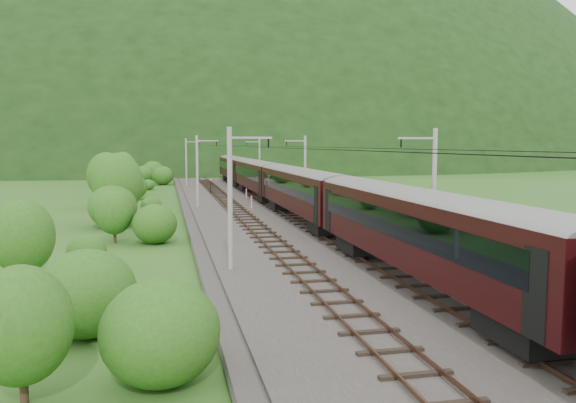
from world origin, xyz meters
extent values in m
plane|color=#2A541A|center=(0.00, 0.00, 0.00)|extent=(600.00, 600.00, 0.00)
cube|color=#38332D|center=(0.00, 10.00, 0.15)|extent=(14.00, 220.00, 0.30)
cube|color=brown|center=(-3.12, 10.00, 0.49)|extent=(0.08, 220.00, 0.15)
cube|color=brown|center=(-1.68, 10.00, 0.49)|extent=(0.08, 220.00, 0.15)
cube|color=black|center=(-2.40, 10.00, 0.36)|extent=(2.40, 220.00, 0.12)
cube|color=brown|center=(1.68, 10.00, 0.49)|extent=(0.08, 220.00, 0.15)
cube|color=brown|center=(3.12, 10.00, 0.49)|extent=(0.08, 220.00, 0.15)
cube|color=black|center=(2.40, 10.00, 0.36)|extent=(2.40, 220.00, 0.12)
cylinder|color=gray|center=(-6.20, 0.00, 4.30)|extent=(0.28, 0.28, 8.00)
cube|color=gray|center=(-5.00, 0.00, 7.70)|extent=(2.40, 0.12, 0.12)
cylinder|color=black|center=(-4.00, 0.00, 7.40)|extent=(0.10, 0.10, 0.50)
cylinder|color=gray|center=(-6.20, 32.00, 4.30)|extent=(0.28, 0.28, 8.00)
cube|color=gray|center=(-5.00, 32.00, 7.70)|extent=(2.40, 0.12, 0.12)
cylinder|color=black|center=(-4.00, 32.00, 7.40)|extent=(0.10, 0.10, 0.50)
cylinder|color=gray|center=(-6.20, 64.00, 4.30)|extent=(0.28, 0.28, 8.00)
cube|color=gray|center=(-5.00, 64.00, 7.70)|extent=(2.40, 0.12, 0.12)
cylinder|color=black|center=(-4.00, 64.00, 7.40)|extent=(0.10, 0.10, 0.50)
cylinder|color=gray|center=(-6.20, 96.00, 4.30)|extent=(0.28, 0.28, 8.00)
cube|color=gray|center=(-5.00, 96.00, 7.70)|extent=(2.40, 0.12, 0.12)
cylinder|color=black|center=(-4.00, 96.00, 7.40)|extent=(0.10, 0.10, 0.50)
cylinder|color=gray|center=(-6.20, 128.00, 4.30)|extent=(0.28, 0.28, 8.00)
cube|color=gray|center=(-5.00, 128.00, 7.70)|extent=(2.40, 0.12, 0.12)
cylinder|color=black|center=(-4.00, 128.00, 7.40)|extent=(0.10, 0.10, 0.50)
cylinder|color=gray|center=(6.20, 0.00, 4.30)|extent=(0.28, 0.28, 8.00)
cube|color=gray|center=(5.00, 0.00, 7.70)|extent=(2.40, 0.12, 0.12)
cylinder|color=black|center=(4.00, 0.00, 7.40)|extent=(0.10, 0.10, 0.50)
cylinder|color=gray|center=(6.20, 32.00, 4.30)|extent=(0.28, 0.28, 8.00)
cube|color=gray|center=(5.00, 32.00, 7.70)|extent=(2.40, 0.12, 0.12)
cylinder|color=black|center=(4.00, 32.00, 7.40)|extent=(0.10, 0.10, 0.50)
cylinder|color=gray|center=(6.20, 64.00, 4.30)|extent=(0.28, 0.28, 8.00)
cube|color=gray|center=(5.00, 64.00, 7.70)|extent=(2.40, 0.12, 0.12)
cylinder|color=black|center=(4.00, 64.00, 7.40)|extent=(0.10, 0.10, 0.50)
cylinder|color=gray|center=(6.20, 96.00, 4.30)|extent=(0.28, 0.28, 8.00)
cube|color=gray|center=(5.00, 96.00, 7.70)|extent=(2.40, 0.12, 0.12)
cylinder|color=black|center=(4.00, 96.00, 7.40)|extent=(0.10, 0.10, 0.50)
cylinder|color=gray|center=(6.20, 128.00, 4.30)|extent=(0.28, 0.28, 8.00)
cube|color=gray|center=(5.00, 128.00, 7.70)|extent=(2.40, 0.12, 0.12)
cylinder|color=black|center=(4.00, 128.00, 7.40)|extent=(0.10, 0.10, 0.50)
cylinder|color=black|center=(-2.40, 10.00, 7.10)|extent=(0.03, 198.00, 0.03)
cylinder|color=black|center=(2.40, 10.00, 7.10)|extent=(0.03, 198.00, 0.03)
ellipsoid|color=black|center=(0.00, 260.00, 0.00)|extent=(504.00, 360.00, 244.00)
cube|color=black|center=(2.40, -6.28, 3.17)|extent=(3.14, 23.84, 3.25)
cylinder|color=slate|center=(2.40, -6.28, 4.63)|extent=(3.14, 23.72, 3.14)
cube|color=black|center=(0.81, -6.28, 3.56)|extent=(0.05, 20.98, 1.25)
cube|color=black|center=(3.99, -6.28, 3.56)|extent=(0.05, 20.98, 1.25)
cube|color=black|center=(2.40, -14.63, 1.06)|extent=(2.38, 3.47, 0.98)
cube|color=black|center=(2.40, 2.06, 1.06)|extent=(2.38, 3.47, 0.98)
cube|color=black|center=(2.40, 18.29, 3.17)|extent=(3.14, 23.84, 3.25)
cylinder|color=slate|center=(2.40, 18.29, 4.63)|extent=(3.14, 23.72, 3.14)
cube|color=black|center=(0.81, 18.29, 3.56)|extent=(0.05, 20.98, 1.25)
cube|color=black|center=(3.99, 18.29, 3.56)|extent=(0.05, 20.98, 1.25)
cube|color=black|center=(2.40, 9.95, 1.06)|extent=(2.38, 3.47, 0.98)
cube|color=black|center=(2.40, 26.63, 1.06)|extent=(2.38, 3.47, 0.98)
cube|color=black|center=(2.40, 42.86, 3.17)|extent=(3.14, 23.84, 3.25)
cylinder|color=slate|center=(2.40, 42.86, 4.63)|extent=(3.14, 23.72, 3.14)
cube|color=black|center=(0.81, 42.86, 3.56)|extent=(0.05, 20.98, 1.25)
cube|color=black|center=(3.99, 42.86, 3.56)|extent=(0.05, 20.98, 1.25)
cube|color=black|center=(2.40, 34.52, 1.06)|extent=(2.38, 3.47, 0.98)
cube|color=black|center=(2.40, 51.20, 1.06)|extent=(2.38, 3.47, 0.98)
cube|color=black|center=(2.40, 67.43, 3.17)|extent=(3.14, 23.84, 3.25)
cylinder|color=slate|center=(2.40, 67.43, 4.63)|extent=(3.14, 23.72, 3.14)
cube|color=black|center=(0.81, 67.43, 3.56)|extent=(0.05, 20.98, 1.25)
cube|color=black|center=(3.99, 67.43, 3.56)|extent=(0.05, 20.98, 1.25)
cube|color=black|center=(2.40, 59.09, 1.06)|extent=(2.38, 3.47, 0.98)
cube|color=black|center=(2.40, 75.78, 1.06)|extent=(2.38, 3.47, 0.98)
cube|color=#1437A0|center=(2.40, 101.75, 3.17)|extent=(3.14, 19.51, 3.25)
cylinder|color=slate|center=(2.40, 101.75, 4.63)|extent=(3.14, 19.41, 3.14)
cube|color=black|center=(0.81, 101.75, 3.56)|extent=(0.05, 17.17, 1.25)
cube|color=black|center=(3.99, 101.75, 3.56)|extent=(0.05, 17.17, 1.25)
cube|color=black|center=(2.40, 94.93, 1.06)|extent=(2.38, 3.47, 0.98)
cube|color=black|center=(2.40, 108.58, 1.06)|extent=(2.38, 3.47, 0.98)
cube|color=gold|center=(2.40, 111.31, 2.95)|extent=(3.21, 0.50, 2.93)
cube|color=gold|center=(2.40, 92.20, 2.95)|extent=(3.21, 0.50, 2.93)
cube|color=black|center=(2.40, 104.75, 5.39)|extent=(0.08, 1.60, 0.98)
cylinder|color=red|center=(-0.59, 28.80, 1.03)|extent=(0.15, 0.15, 1.45)
cylinder|color=red|center=(0.53, 40.58, 0.95)|extent=(0.14, 0.14, 1.31)
cylinder|color=black|center=(-3.34, 49.68, 1.19)|extent=(0.12, 0.12, 1.79)
sphere|color=red|center=(-3.34, 49.68, 2.13)|extent=(0.21, 0.21, 0.21)
ellipsoid|color=#295115|center=(-9.97, -14.22, 1.65)|extent=(3.66, 3.66, 3.30)
ellipsoid|color=#295115|center=(-12.73, -9.22, 1.69)|extent=(3.77, 3.77, 3.39)
ellipsoid|color=#295115|center=(-14.33, 3.05, 1.04)|extent=(2.31, 2.31, 2.08)
ellipsoid|color=#295115|center=(-10.55, 10.93, 1.47)|extent=(3.27, 3.27, 2.95)
ellipsoid|color=#295115|center=(-14.27, 19.63, 1.90)|extent=(4.22, 4.22, 3.80)
ellipsoid|color=#295115|center=(-11.19, 28.13, 0.97)|extent=(2.17, 2.17, 1.95)
ellipsoid|color=#295115|center=(-15.00, 37.41, 0.82)|extent=(1.83, 1.83, 1.65)
ellipsoid|color=#295115|center=(-13.91, 45.36, 1.69)|extent=(3.76, 3.76, 3.39)
ellipsoid|color=#295115|center=(-15.34, 51.65, 1.82)|extent=(4.04, 4.04, 3.63)
ellipsoid|color=#295115|center=(-12.30, 60.72, 0.86)|extent=(1.92, 1.92, 1.72)
ellipsoid|color=#295115|center=(-10.14, 71.77, 1.71)|extent=(3.80, 3.80, 3.42)
ellipsoid|color=#295115|center=(-13.51, 77.14, 1.66)|extent=(3.68, 3.68, 3.32)
ellipsoid|color=#295115|center=(-12.08, 86.08, 1.95)|extent=(4.34, 4.34, 3.91)
ellipsoid|color=#295115|center=(-12.50, 95.00, 1.14)|extent=(2.54, 2.54, 2.29)
cylinder|color=black|center=(-13.73, -14.86, 1.10)|extent=(0.24, 0.24, 2.20)
ellipsoid|color=#295115|center=(-13.73, -14.86, 2.35)|extent=(2.82, 2.82, 3.39)
cylinder|color=black|center=(-16.92, -0.68, 1.24)|extent=(0.24, 0.24, 2.49)
ellipsoid|color=#295115|center=(-16.92, -0.68, 2.67)|extent=(3.20, 3.20, 3.84)
cylinder|color=black|center=(-13.48, 11.84, 1.08)|extent=(0.24, 0.24, 2.16)
ellipsoid|color=#295115|center=(-13.48, 11.84, 2.31)|extent=(2.77, 2.77, 3.33)
cylinder|color=black|center=(-13.94, 21.84, 1.78)|extent=(0.24, 0.24, 3.56)
ellipsoid|color=#295115|center=(-13.94, 21.84, 3.82)|extent=(4.58, 4.58, 5.50)
cylinder|color=black|center=(-16.29, 36.33, 1.74)|extent=(0.24, 0.24, 3.48)
ellipsoid|color=#295115|center=(-16.29, 36.33, 3.73)|extent=(4.48, 4.48, 5.38)
cylinder|color=black|center=(-15.41, 51.88, 1.37)|extent=(0.24, 0.24, 2.75)
ellipsoid|color=#295115|center=(-15.41, 51.88, 2.94)|extent=(3.53, 3.53, 4.24)
cylinder|color=black|center=(-16.62, 67.24, 1.64)|extent=(0.24, 0.24, 3.28)
ellipsoid|color=#295115|center=(-16.62, 67.24, 3.52)|extent=(4.22, 4.22, 5.06)
ellipsoid|color=#295115|center=(13.64, 0.77, 0.98)|extent=(2.18, 2.18, 1.96)
ellipsoid|color=#295115|center=(12.79, 20.20, 0.80)|extent=(1.78, 1.78, 1.60)
ellipsoid|color=#295115|center=(13.91, 38.26, 0.80)|extent=(1.77, 1.77, 1.59)
ellipsoid|color=#295115|center=(9.79, 57.41, 0.79)|extent=(1.75, 1.75, 1.58)
camera|label=1|loc=(-9.74, -31.21, 7.36)|focal=35.00mm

